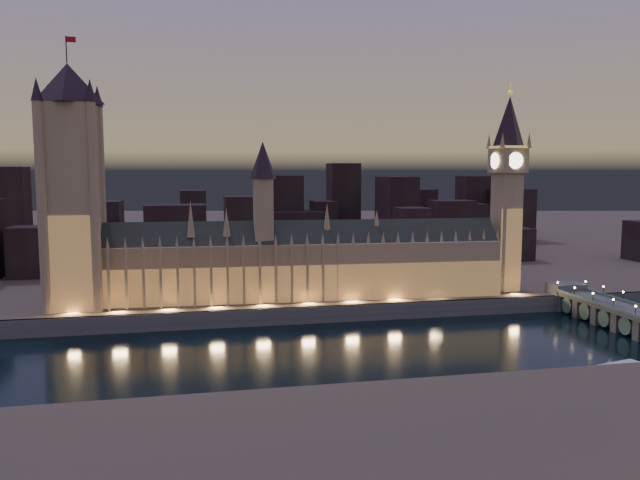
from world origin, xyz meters
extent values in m
plane|color=black|center=(0.00, 0.00, 0.00)|extent=(2000.00, 2000.00, 0.00)
cube|color=#414136|center=(0.00, 520.00, 4.00)|extent=(2000.00, 960.00, 8.00)
cube|color=#45414B|center=(0.00, 41.00, 4.00)|extent=(2000.00, 2.50, 8.00)
cube|color=#8F815B|center=(-1.96, 62.00, 22.00)|extent=(200.71, 29.23, 28.00)
cube|color=#B98747|center=(-1.96, 51.75, 17.00)|extent=(200.00, 0.50, 18.00)
cube|color=black|center=(-1.96, 62.00, 39.00)|extent=(200.54, 25.50, 16.26)
cube|color=#8F815B|center=(-21.96, 62.00, 52.00)|extent=(9.00, 9.00, 32.00)
cone|color=black|center=(-21.96, 62.00, 77.00)|extent=(13.00, 13.00, 18.00)
cube|color=#8F815B|center=(-101.96, 51.40, 22.00)|extent=(1.20, 1.20, 28.00)
cone|color=#8F815B|center=(-101.96, 52.00, 39.00)|extent=(2.00, 2.00, 6.00)
cube|color=#8F815B|center=(-94.27, 51.40, 22.00)|extent=(1.20, 1.20, 28.00)
cone|color=#8F815B|center=(-94.27, 52.00, 39.00)|extent=(2.00, 2.00, 6.00)
cube|color=#8F815B|center=(-86.58, 51.40, 22.00)|extent=(1.20, 1.20, 28.00)
cone|color=#8F815B|center=(-86.58, 52.00, 39.00)|extent=(2.00, 2.00, 6.00)
cube|color=#8F815B|center=(-78.88, 51.40, 22.00)|extent=(1.20, 1.20, 28.00)
cone|color=#8F815B|center=(-78.88, 52.00, 39.00)|extent=(2.00, 2.00, 6.00)
cube|color=#8F815B|center=(-71.19, 51.40, 22.00)|extent=(1.20, 1.20, 28.00)
cone|color=#8F815B|center=(-71.19, 52.00, 39.00)|extent=(2.00, 2.00, 6.00)
cube|color=#8F815B|center=(-63.50, 51.40, 22.00)|extent=(1.20, 1.20, 28.00)
cone|color=#8F815B|center=(-63.50, 52.00, 39.00)|extent=(2.00, 2.00, 6.00)
cube|color=#8F815B|center=(-55.81, 51.40, 22.00)|extent=(1.20, 1.20, 28.00)
cone|color=#8F815B|center=(-55.81, 52.00, 39.00)|extent=(2.00, 2.00, 6.00)
cube|color=#8F815B|center=(-48.11, 51.40, 22.00)|extent=(1.20, 1.20, 28.00)
cone|color=#8F815B|center=(-48.11, 52.00, 39.00)|extent=(2.00, 2.00, 6.00)
cube|color=#8F815B|center=(-40.42, 51.40, 22.00)|extent=(1.20, 1.20, 28.00)
cone|color=#8F815B|center=(-40.42, 52.00, 39.00)|extent=(2.00, 2.00, 6.00)
cube|color=#8F815B|center=(-32.73, 51.40, 22.00)|extent=(1.20, 1.20, 28.00)
cone|color=#8F815B|center=(-32.73, 52.00, 39.00)|extent=(2.00, 2.00, 6.00)
cube|color=#8F815B|center=(-25.04, 51.40, 22.00)|extent=(1.20, 1.20, 28.00)
cone|color=#8F815B|center=(-25.04, 52.00, 39.00)|extent=(2.00, 2.00, 6.00)
cube|color=#8F815B|center=(-17.34, 51.40, 22.00)|extent=(1.20, 1.20, 28.00)
cone|color=#8F815B|center=(-17.34, 52.00, 39.00)|extent=(2.00, 2.00, 6.00)
cube|color=#8F815B|center=(-9.65, 51.40, 22.00)|extent=(1.20, 1.20, 28.00)
cone|color=#8F815B|center=(-9.65, 52.00, 39.00)|extent=(2.00, 2.00, 6.00)
cube|color=#8F815B|center=(-1.96, 51.40, 22.00)|extent=(1.20, 1.20, 28.00)
cone|color=#8F815B|center=(-1.96, 52.00, 39.00)|extent=(2.00, 2.00, 6.00)
cube|color=#8F815B|center=(5.73, 51.40, 22.00)|extent=(1.20, 1.20, 28.00)
cone|color=#8F815B|center=(5.73, 52.00, 39.00)|extent=(2.00, 2.00, 6.00)
cube|color=#8F815B|center=(13.42, 51.40, 22.00)|extent=(1.20, 1.20, 28.00)
cone|color=#8F815B|center=(13.42, 52.00, 39.00)|extent=(2.00, 2.00, 6.00)
cube|color=#8F815B|center=(21.12, 51.40, 22.00)|extent=(1.20, 1.20, 28.00)
cone|color=#8F815B|center=(21.12, 52.00, 39.00)|extent=(2.00, 2.00, 6.00)
cube|color=#8F815B|center=(28.81, 51.40, 22.00)|extent=(1.20, 1.20, 28.00)
cone|color=#8F815B|center=(28.81, 52.00, 39.00)|extent=(2.00, 2.00, 6.00)
cube|color=#8F815B|center=(36.50, 51.40, 22.00)|extent=(1.20, 1.20, 28.00)
cone|color=#8F815B|center=(36.50, 52.00, 39.00)|extent=(2.00, 2.00, 6.00)
cube|color=#8F815B|center=(44.19, 51.40, 22.00)|extent=(1.20, 1.20, 28.00)
cone|color=#8F815B|center=(44.19, 52.00, 39.00)|extent=(2.00, 2.00, 6.00)
cube|color=#8F815B|center=(51.89, 51.40, 22.00)|extent=(1.20, 1.20, 28.00)
cone|color=#8F815B|center=(51.89, 52.00, 39.00)|extent=(2.00, 2.00, 6.00)
cube|color=#8F815B|center=(59.58, 51.40, 22.00)|extent=(1.20, 1.20, 28.00)
cone|color=#8F815B|center=(59.58, 52.00, 39.00)|extent=(2.00, 2.00, 6.00)
cube|color=#8F815B|center=(67.27, 51.40, 22.00)|extent=(1.20, 1.20, 28.00)
cone|color=#8F815B|center=(67.27, 52.00, 39.00)|extent=(2.00, 2.00, 6.00)
cube|color=#8F815B|center=(74.96, 51.40, 22.00)|extent=(1.20, 1.20, 28.00)
cone|color=#8F815B|center=(74.96, 52.00, 39.00)|extent=(2.00, 2.00, 6.00)
cube|color=#8F815B|center=(82.66, 51.40, 22.00)|extent=(1.20, 1.20, 28.00)
cone|color=#8F815B|center=(82.66, 52.00, 39.00)|extent=(2.00, 2.00, 6.00)
cube|color=#8F815B|center=(90.35, 51.40, 22.00)|extent=(1.20, 1.20, 28.00)
cone|color=#8F815B|center=(90.35, 52.00, 39.00)|extent=(2.00, 2.00, 6.00)
cube|color=#8F815B|center=(98.04, 51.40, 22.00)|extent=(1.20, 1.20, 28.00)
cone|color=#8F815B|center=(98.04, 52.00, 39.00)|extent=(2.00, 2.00, 6.00)
cone|color=#8F815B|center=(-56.96, 62.00, 49.00)|extent=(4.40, 4.40, 18.00)
cone|color=#8F815B|center=(-39.96, 62.00, 47.00)|extent=(4.40, 4.40, 14.00)
cone|color=#8F815B|center=(10.04, 62.00, 48.00)|extent=(4.40, 4.40, 16.00)
cone|color=#8F815B|center=(36.04, 62.00, 46.00)|extent=(4.40, 4.40, 12.00)
cube|color=#8F815B|center=(-110.00, 62.00, 54.99)|extent=(22.65, 22.65, 93.97)
cube|color=#B98747|center=(-110.00, 50.80, 30.00)|extent=(22.00, 0.50, 44.00)
cone|color=black|center=(-110.00, 62.00, 110.97)|extent=(31.68, 31.68, 18.00)
cylinder|color=black|center=(-110.00, 62.00, 125.97)|extent=(0.50, 0.50, 12.00)
cube|color=#B10F15|center=(-107.80, 62.00, 130.47)|extent=(4.00, 0.15, 2.50)
cylinder|color=#8F815B|center=(-121.00, 51.00, 54.99)|extent=(4.40, 4.40, 93.97)
cone|color=black|center=(-121.00, 51.00, 106.97)|extent=(5.20, 5.20, 10.00)
cylinder|color=#8F815B|center=(-121.00, 73.00, 54.99)|extent=(4.40, 4.40, 93.97)
cone|color=black|center=(-121.00, 73.00, 106.97)|extent=(5.20, 5.20, 10.00)
cylinder|color=#8F815B|center=(-99.00, 51.00, 54.99)|extent=(4.40, 4.40, 93.97)
cone|color=black|center=(-99.00, 51.00, 106.97)|extent=(5.20, 5.20, 10.00)
cylinder|color=#8F815B|center=(-99.00, 73.00, 54.99)|extent=(4.40, 4.40, 93.97)
cone|color=black|center=(-99.00, 73.00, 106.97)|extent=(5.20, 5.20, 10.00)
cube|color=#8F815B|center=(108.00, 62.00, 39.31)|extent=(13.38, 13.38, 62.61)
cube|color=#B98747|center=(108.00, 55.80, 30.00)|extent=(12.00, 0.50, 44.00)
cube|color=#8F815B|center=(108.00, 62.00, 77.09)|extent=(15.00, 15.00, 12.96)
cube|color=#F2C64C|center=(108.00, 62.00, 84.17)|extent=(15.75, 15.75, 1.20)
cone|color=black|center=(108.00, 62.00, 97.77)|extent=(18.00, 18.00, 26.00)
sphere|color=#F2C64C|center=(108.00, 62.00, 112.27)|extent=(2.80, 2.80, 2.80)
cylinder|color=#F2C64C|center=(108.00, 62.00, 114.77)|extent=(0.40, 0.40, 5.00)
cylinder|color=#FFF2BF|center=(108.00, 54.25, 77.09)|extent=(8.40, 0.50, 8.40)
cylinder|color=#FFF2BF|center=(108.00, 69.75, 77.09)|extent=(8.40, 0.50, 8.40)
cylinder|color=#FFF2BF|center=(100.25, 62.00, 77.09)|extent=(0.50, 8.40, 8.40)
cylinder|color=#FFF2BF|center=(115.75, 62.00, 77.09)|extent=(0.50, 8.40, 8.40)
cone|color=#8F815B|center=(100.50, 54.50, 87.57)|extent=(2.60, 2.60, 8.00)
cone|color=#8F815B|center=(100.50, 69.50, 87.57)|extent=(2.60, 2.60, 8.00)
cone|color=#8F815B|center=(115.50, 54.50, 87.57)|extent=(2.60, 2.60, 8.00)
cone|color=#8F815B|center=(115.50, 69.50, 87.57)|extent=(2.60, 2.60, 8.00)
cube|color=#45414B|center=(134.05, -10.00, 9.50)|extent=(16.73, 100.00, 1.60)
cube|color=#366054|center=(126.08, -10.00, 10.90)|extent=(0.80, 100.00, 1.60)
cube|color=#45414B|center=(134.05, 45.00, 8.75)|extent=(16.73, 12.00, 9.50)
cylinder|color=black|center=(126.08, -17.14, 12.70)|extent=(0.30, 0.30, 4.40)
sphere|color=#FFD88C|center=(126.08, -17.14, 15.00)|extent=(1.00, 1.00, 1.00)
cube|color=#45414B|center=(134.05, -2.86, 4.35)|extent=(15.06, 4.00, 9.50)
cylinder|color=black|center=(126.08, -2.86, 12.70)|extent=(0.30, 0.30, 4.40)
sphere|color=#FFD88C|center=(126.08, -2.86, 15.00)|extent=(1.00, 1.00, 1.00)
cube|color=#45414B|center=(134.05, 11.43, 4.35)|extent=(15.06, 4.00, 9.50)
cylinder|color=black|center=(126.08, 11.43, 12.70)|extent=(0.30, 0.30, 4.40)
sphere|color=#FFD88C|center=(126.08, 11.43, 15.00)|extent=(1.00, 1.00, 1.00)
cylinder|color=black|center=(142.01, 11.43, 12.70)|extent=(0.30, 0.30, 4.40)
sphere|color=#FFD88C|center=(142.01, 11.43, 15.00)|extent=(1.00, 1.00, 1.00)
cube|color=#45414B|center=(134.05, 25.71, 4.35)|extent=(15.06, 4.00, 9.50)
cylinder|color=black|center=(126.08, 25.71, 12.70)|extent=(0.30, 0.30, 4.40)
sphere|color=#FFD88C|center=(126.08, 25.71, 15.00)|extent=(1.00, 1.00, 1.00)
cylinder|color=black|center=(142.01, 25.71, 12.70)|extent=(0.30, 0.30, 4.40)
sphere|color=#FFD88C|center=(142.01, 25.71, 15.00)|extent=(1.00, 1.00, 1.00)
cube|color=#45414B|center=(134.05, 40.00, 4.35)|extent=(15.06, 4.00, 9.50)
cylinder|color=black|center=(126.08, 40.00, 12.70)|extent=(0.30, 0.30, 4.40)
sphere|color=#FFD88C|center=(126.08, 40.00, 15.00)|extent=(1.00, 1.00, 1.00)
cylinder|color=black|center=(142.01, 40.00, 12.70)|extent=(0.30, 0.30, 4.40)
sphere|color=#FFD88C|center=(142.01, 40.00, 15.00)|extent=(1.00, 1.00, 1.00)
cylinder|color=#366054|center=(134.05, -10.00, 4.70)|extent=(14.72, 8.00, 8.00)
cylinder|color=#366054|center=(134.05, 4.29, 4.70)|extent=(14.72, 8.00, 8.00)
cylinder|color=#366054|center=(134.05, 18.57, 4.70)|extent=(14.72, 8.00, 8.00)
cylinder|color=#366054|center=(134.05, 32.86, 4.70)|extent=(14.72, 8.00, 8.00)
cube|color=#45414B|center=(85.56, -58.00, 0.30)|extent=(49.48, 22.53, 0.60)
cube|color=silver|center=(85.56, -58.00, 1.20)|extent=(40.77, 18.12, 2.40)
cube|color=silver|center=(85.56, -58.00, 3.40)|extent=(26.39, 12.80, 2.20)
cube|color=black|center=(29.91, 130.59, 17.21)|extent=(19.03, 19.80, 18.43)
cube|color=black|center=(230.73, 284.12, 31.62)|extent=(42.59, 22.95, 47.24)
cube|color=black|center=(84.41, 142.01, 27.99)|extent=(19.65, 20.18, 39.99)
cube|color=black|center=(56.26, 287.29, 26.93)|extent=(19.44, 30.73, 37.87)
cube|color=black|center=(19.49, 293.60, 37.91)|extent=(37.76, 19.44, 59.81)
cube|color=black|center=(-55.04, 249.55, 32.53)|extent=(18.99, 34.57, 49.06)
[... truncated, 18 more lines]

